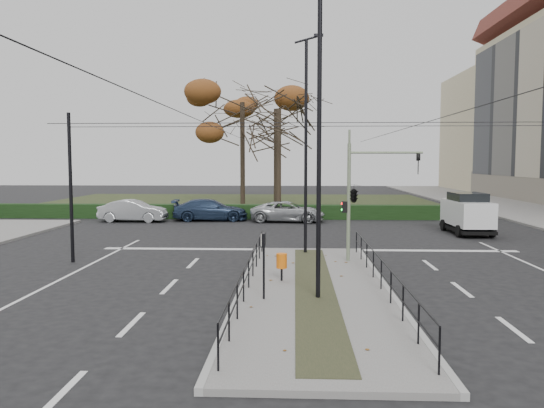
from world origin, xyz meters
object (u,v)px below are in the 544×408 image
(info_panel, at_px, (264,247))
(parked_car_third, at_px, (210,210))
(litter_bin, at_px, (282,261))
(bare_tree_center, at_px, (276,116))
(parked_car_second, at_px, (133,211))
(bare_tree_near, at_px, (279,116))
(streetlamp_median_near, at_px, (320,137))
(white_van, at_px, (467,212))
(streetlamp_median_far, at_px, (306,143))
(traffic_light, at_px, (356,193))
(rust_tree, at_px, (242,102))
(parked_car_fourth, at_px, (288,212))

(info_panel, xyz_separation_m, parked_car_third, (-4.93, 21.22, -0.89))
(litter_bin, relative_size, parked_car_third, 0.18)
(litter_bin, height_order, bare_tree_center, bare_tree_center)
(parked_car_second, relative_size, bare_tree_near, 0.40)
(streetlamp_median_near, relative_size, white_van, 2.10)
(litter_bin, xyz_separation_m, streetlamp_median_near, (1.13, -2.17, 3.98))
(litter_bin, relative_size, streetlamp_median_far, 0.10)
(parked_car_second, bearing_deg, litter_bin, -148.11)
(traffic_light, xyz_separation_m, streetlamp_median_far, (-1.91, 1.73, 2.00))
(info_panel, distance_m, parked_car_third, 21.80)
(litter_bin, bearing_deg, bare_tree_center, 92.35)
(info_panel, height_order, rust_tree, rust_tree)
(streetlamp_median_far, bearing_deg, info_panel, -99.97)
(streetlamp_median_near, distance_m, bare_tree_near, 29.97)
(traffic_light, height_order, litter_bin, traffic_light)
(white_van, bearing_deg, streetlamp_median_far, -141.18)
(parked_car_fourth, bearing_deg, info_panel, -176.47)
(bare_tree_center, bearing_deg, parked_car_second, -124.81)
(streetlamp_median_near, xyz_separation_m, streetlamp_median_far, (-0.22, 7.57, 0.07))
(parked_car_second, xyz_separation_m, white_van, (20.60, -5.13, 0.47))
(streetlamp_median_far, bearing_deg, streetlamp_median_near, -88.35)
(rust_tree, bearing_deg, streetlamp_median_far, -78.67)
(rust_tree, bearing_deg, traffic_light, -75.69)
(parked_car_fourth, xyz_separation_m, rust_tree, (-4.43, 13.88, 8.83))
(streetlamp_median_far, bearing_deg, rust_tree, 101.33)
(litter_bin, bearing_deg, rust_tree, 97.89)
(litter_bin, xyz_separation_m, parked_car_second, (-10.50, 17.93, -0.05))
(litter_bin, distance_m, info_panel, 2.55)
(info_panel, xyz_separation_m, streetlamp_median_far, (1.36, 7.76, 3.20))
(info_panel, distance_m, streetlamp_median_far, 8.50)
(info_panel, xyz_separation_m, white_van, (10.56, 15.16, -0.42))
(traffic_light, height_order, streetlamp_median_far, streetlamp_median_far)
(bare_tree_near, bearing_deg, info_panel, -89.04)
(bare_tree_near, bearing_deg, parked_car_third, -116.95)
(parked_car_second, bearing_deg, info_panel, -152.13)
(streetlamp_median_far, height_order, parked_car_fourth, streetlamp_median_far)
(litter_bin, height_order, streetlamp_median_near, streetlamp_median_near)
(parked_car_second, height_order, rust_tree, rust_tree)
(info_panel, xyz_separation_m, streetlamp_median_near, (1.58, 0.19, 3.13))
(bare_tree_near, bearing_deg, parked_car_fourth, -84.28)
(parked_car_third, bearing_deg, bare_tree_near, -31.80)
(bare_tree_center, bearing_deg, traffic_light, -81.52)
(traffic_light, xyz_separation_m, bare_tree_center, (-4.10, 27.51, 5.35))
(parked_car_second, xyz_separation_m, bare_tree_center, (9.21, 13.25, 7.44))
(bare_tree_center, height_order, bare_tree_near, bare_tree_center)
(parked_car_fourth, distance_m, bare_tree_center, 14.91)
(info_panel, relative_size, streetlamp_median_near, 0.21)
(parked_car_second, bearing_deg, bare_tree_near, -43.15)
(streetlamp_median_near, relative_size, bare_tree_center, 0.79)
(parked_car_third, xyz_separation_m, rust_tree, (0.92, 13.37, 8.78))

